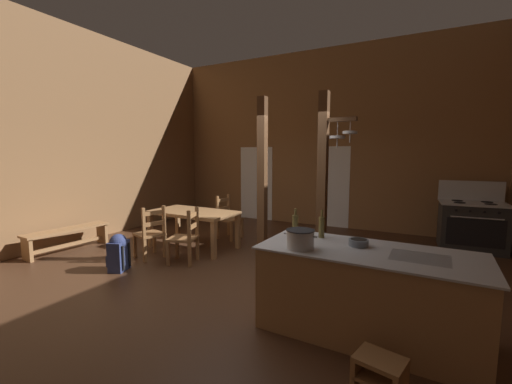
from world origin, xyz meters
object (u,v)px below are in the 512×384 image
(backpack, at_px, (119,251))
(bottle_tall_on_counter, at_px, (295,225))
(bench_along_left_wall, at_px, (68,235))
(step_stool, at_px, (380,373))
(ladderback_chair_at_table_end, at_px, (186,237))
(kitchen_island, at_px, (366,292))
(mixing_bowl_on_counter, at_px, (359,243))
(ladderback_chair_near_window, at_px, (228,218))
(stockpot_on_counter, at_px, (300,239))
(ladderback_chair_by_post, at_px, (151,233))
(dining_table, at_px, (193,215))
(stove_range, at_px, (472,225))
(bottle_short_on_counter, at_px, (322,227))

(backpack, bearing_deg, bottle_tall_on_counter, 2.91)
(bench_along_left_wall, distance_m, bottle_tall_on_counter, 4.73)
(step_stool, xyz_separation_m, ladderback_chair_at_table_end, (-3.33, 1.71, 0.27))
(kitchen_island, height_order, mixing_bowl_on_counter, mixing_bowl_on_counter)
(ladderback_chair_near_window, height_order, mixing_bowl_on_counter, mixing_bowl_on_counter)
(backpack, xyz_separation_m, bottle_tall_on_counter, (2.93, 0.15, 0.71))
(step_stool, height_order, bench_along_left_wall, bench_along_left_wall)
(step_stool, relative_size, backpack, 0.70)
(backpack, relative_size, stockpot_on_counter, 1.66)
(ladderback_chair_near_window, distance_m, mixing_bowl_on_counter, 4.12)
(kitchen_island, distance_m, bottle_tall_on_counter, 1.07)
(stockpot_on_counter, bearing_deg, kitchen_island, 22.16)
(ladderback_chair_at_table_end, bearing_deg, backpack, -132.78)
(ladderback_chair_by_post, height_order, backpack, ladderback_chair_by_post)
(dining_table, distance_m, mixing_bowl_on_counter, 3.79)
(stove_range, relative_size, stockpot_on_counter, 3.67)
(dining_table, bearing_deg, mixing_bowl_on_counter, -24.37)
(stove_range, height_order, step_stool, stove_range)
(stove_range, bearing_deg, ladderback_chair_by_post, -147.40)
(ladderback_chair_near_window, height_order, ladderback_chair_at_table_end, same)
(bench_along_left_wall, xyz_separation_m, mixing_bowl_on_counter, (5.44, -0.25, 0.62))
(mixing_bowl_on_counter, bearing_deg, ladderback_chair_at_table_end, 165.69)
(kitchen_island, xyz_separation_m, mixing_bowl_on_counter, (-0.11, 0.11, 0.48))
(stove_range, xyz_separation_m, bench_along_left_wall, (-6.88, -3.70, -0.17))
(kitchen_island, distance_m, bench_along_left_wall, 5.56)
(mixing_bowl_on_counter, bearing_deg, bottle_short_on_counter, 160.36)
(stove_range, bearing_deg, step_stool, -102.43)
(step_stool, distance_m, mixing_bowl_on_counter, 1.27)
(stockpot_on_counter, distance_m, bottle_tall_on_counter, 0.55)
(ladderback_chair_near_window, height_order, stockpot_on_counter, stockpot_on_counter)
(kitchen_island, height_order, ladderback_chair_by_post, ladderback_chair_by_post)
(stove_range, relative_size, ladderback_chair_at_table_end, 1.39)
(bottle_short_on_counter, bearing_deg, dining_table, 154.95)
(stockpot_on_counter, bearing_deg, stove_range, 65.70)
(bench_along_left_wall, bearing_deg, mixing_bowl_on_counter, -2.65)
(bench_along_left_wall, height_order, bottle_short_on_counter, bottle_short_on_counter)
(ladderback_chair_near_window, xyz_separation_m, mixing_bowl_on_counter, (3.24, -2.50, 0.48))
(bench_along_left_wall, bearing_deg, stove_range, 28.31)
(kitchen_island, bearing_deg, backpack, 178.60)
(ladderback_chair_at_table_end, bearing_deg, bench_along_left_wall, -168.41)
(step_stool, height_order, dining_table, dining_table)
(stockpot_on_counter, height_order, bottle_short_on_counter, bottle_short_on_counter)
(stove_range, relative_size, backpack, 2.21)
(ladderback_chair_by_post, bearing_deg, bottle_tall_on_counter, -10.56)
(dining_table, relative_size, ladderback_chair_near_window, 1.82)
(ladderback_chair_near_window, relative_size, ladderback_chair_by_post, 1.00)
(ladderback_chair_by_post, height_order, bottle_short_on_counter, bottle_short_on_counter)
(ladderback_chair_by_post, relative_size, bottle_short_on_counter, 2.92)
(ladderback_chair_at_table_end, bearing_deg, bottle_short_on_counter, -13.33)
(ladderback_chair_by_post, xyz_separation_m, bottle_short_on_counter, (3.25, -0.51, 0.57))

